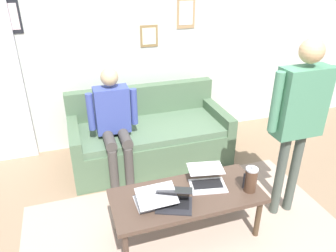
% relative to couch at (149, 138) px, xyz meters
% --- Properties ---
extents(ground_plane, '(7.68, 7.68, 0.00)m').
position_rel_couch_xyz_m(ground_plane, '(-0.05, 1.56, -0.31)').
color(ground_plane, '#907358').
extents(area_rug, '(2.94, 1.88, 0.01)m').
position_rel_couch_xyz_m(area_rug, '(0.02, 1.45, -0.30)').
color(area_rug, tan).
rests_on(area_rug, ground_plane).
extents(back_wall, '(7.04, 0.11, 2.70)m').
position_rel_couch_xyz_m(back_wall, '(-0.05, -0.64, 1.05)').
color(back_wall, silver).
rests_on(back_wall, ground_plane).
extents(couch, '(1.90, 0.89, 0.88)m').
position_rel_couch_xyz_m(couch, '(0.00, 0.00, 0.00)').
color(couch, '#4E694C').
rests_on(couch, ground_plane).
extents(coffee_table, '(1.33, 0.58, 0.45)m').
position_rel_couch_xyz_m(coffee_table, '(0.02, 1.35, 0.10)').
color(coffee_table, '#4C382D').
rests_on(coffee_table, ground_plane).
extents(laptop_left, '(0.38, 0.38, 0.16)m').
position_rel_couch_xyz_m(laptop_left, '(0.16, 1.44, 0.19)').
color(laptop_left, '#28282D').
rests_on(laptop_left, coffee_table).
extents(laptop_center, '(0.38, 0.39, 0.12)m').
position_rel_couch_xyz_m(laptop_center, '(-0.21, 1.27, 0.19)').
color(laptop_center, silver).
rests_on(laptop_center, coffee_table).
extents(laptop_right, '(0.34, 0.29, 0.16)m').
position_rel_couch_xyz_m(laptop_right, '(0.31, 1.38, 0.19)').
color(laptop_right, silver).
rests_on(laptop_right, coffee_table).
extents(french_press, '(0.13, 0.11, 0.26)m').
position_rel_couch_xyz_m(french_press, '(-0.53, 1.47, 0.26)').
color(french_press, '#4C3323').
rests_on(french_press, coffee_table).
extents(person_standing, '(0.60, 0.20, 1.73)m').
position_rel_couch_xyz_m(person_standing, '(-1.01, 1.36, 0.80)').
color(person_standing, '#485149').
rests_on(person_standing, ground_plane).
extents(person_seated, '(0.55, 0.51, 1.28)m').
position_rel_couch_xyz_m(person_seated, '(0.45, 0.23, 0.42)').
color(person_seated, '#47413E').
rests_on(person_seated, ground_plane).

